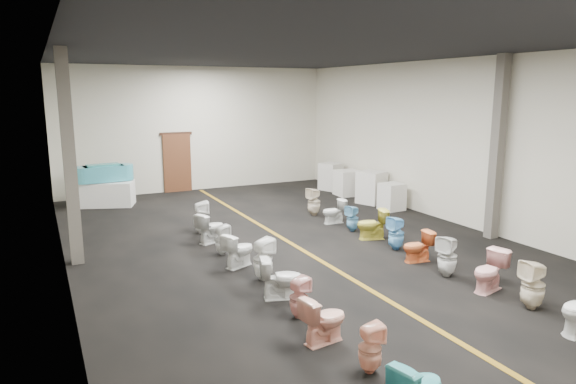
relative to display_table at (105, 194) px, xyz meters
name	(u,v)px	position (x,y,z in m)	size (l,w,h in m)	color
floor	(296,246)	(3.50, -6.60, -0.39)	(16.00, 16.00, 0.00)	black
ceiling	(296,51)	(3.50, -6.60, 4.11)	(16.00, 16.00, 0.00)	black
wall_back	(197,129)	(3.50, 1.40, 1.86)	(10.00, 10.00, 0.00)	beige
wall_left	(58,166)	(-1.50, -6.60, 1.86)	(16.00, 16.00, 0.00)	beige
wall_right	(460,143)	(8.50, -6.60, 1.86)	(16.00, 16.00, 0.00)	beige
aisle_stripe	(296,246)	(3.50, -6.60, -0.39)	(0.12, 15.60, 0.01)	brown
back_door	(177,163)	(2.70, 1.34, 0.66)	(1.00, 0.10, 2.10)	#562D19
door_frame	(176,134)	(2.70, 1.35, 1.73)	(1.15, 0.08, 0.10)	#331C11
column_left	(69,159)	(-1.25, -5.60, 1.86)	(0.25, 0.25, 4.50)	#59544C
column_right	(497,148)	(8.25, -8.10, 1.86)	(0.25, 0.25, 4.50)	#59544C
display_table	(105,194)	(0.00, 0.00, 0.00)	(1.75, 0.87, 0.78)	white
bathtub	(104,173)	(0.00, 0.00, 0.68)	(1.86, 0.76, 0.55)	teal
appliance_crate_a	(392,197)	(7.90, -4.52, 0.03)	(0.64, 0.64, 0.83)	silver
appliance_crate_b	(372,187)	(7.90, -3.44, 0.14)	(0.76, 0.76, 1.05)	silver
appliance_crate_c	(347,183)	(7.90, -1.98, 0.05)	(0.78, 0.78, 0.88)	silver
appliance_crate_d	(331,176)	(7.90, -0.85, 0.11)	(0.70, 0.70, 1.00)	beige
toilet_left_1	(370,348)	(1.85, -11.99, -0.05)	(0.31, 0.31, 0.68)	#FBB294
toilet_left_2	(324,319)	(1.72, -11.01, -0.03)	(0.40, 0.70, 0.72)	#FDB59D
toilet_left_3	(299,298)	(1.77, -10.11, -0.04)	(0.31, 0.32, 0.69)	#DC9C93
toilet_left_4	(281,278)	(1.86, -9.26, -0.01)	(0.42, 0.73, 0.75)	silver
toilet_left_5	(263,259)	(1.93, -8.29, 0.03)	(0.38, 0.39, 0.84)	white
toilet_left_6	(239,250)	(1.78, -7.35, -0.02)	(0.41, 0.71, 0.73)	white
toilet_left_7	(222,240)	(1.73, -6.44, -0.04)	(0.31, 0.32, 0.69)	silver
toilet_left_8	(211,228)	(1.79, -5.41, -0.02)	(0.41, 0.72, 0.74)	silver
toilet_left_9	(201,217)	(1.82, -4.49, 0.03)	(0.38, 0.39, 0.84)	white
toilet_right_2	(533,285)	(5.47, -11.54, 0.04)	(0.38, 0.39, 0.85)	#F2E2C4
toilet_right_3	(490,271)	(5.44, -10.65, -0.01)	(0.43, 0.75, 0.76)	#FBB6B1
toilet_right_4	(447,256)	(5.28, -9.72, 0.03)	(0.38, 0.39, 0.84)	silver
toilet_right_5	(418,247)	(5.35, -8.76, -0.05)	(0.38, 0.66, 0.67)	orange
toilet_right_6	(396,233)	(5.47, -7.87, 0.01)	(0.36, 0.37, 0.79)	#73C0F2
toilet_right_7	(372,224)	(5.47, -6.90, -0.01)	(0.42, 0.74, 0.76)	gold
toilet_right_8	(353,218)	(5.44, -6.08, -0.04)	(0.31, 0.32, 0.70)	#6DAFD6
toilet_right_9	(334,212)	(5.44, -5.14, -0.05)	(0.37, 0.65, 0.67)	white
toilet_right_10	(314,202)	(5.39, -4.09, 0.02)	(0.37, 0.38, 0.83)	beige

